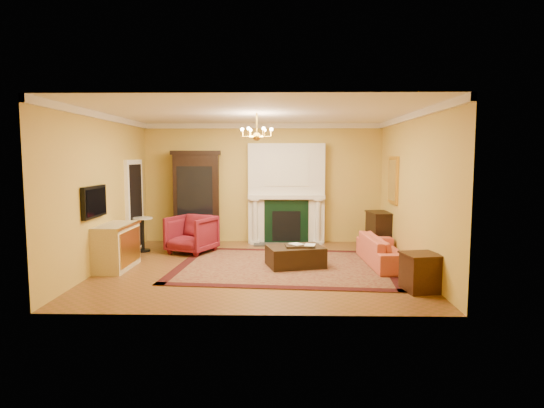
{
  "coord_description": "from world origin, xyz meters",
  "views": [
    {
      "loc": [
        0.47,
        -8.78,
        2.16
      ],
      "look_at": [
        0.29,
        0.3,
        1.22
      ],
      "focal_mm": 30.0,
      "sensor_mm": 36.0,
      "label": 1
    }
  ],
  "objects_px": {
    "console_table": "(379,231)",
    "commode": "(116,247)",
    "end_table": "(420,273)",
    "coral_sofa": "(386,246)",
    "wingback_armchair": "(192,233)",
    "leather_ottoman": "(295,256)",
    "china_cabinet": "(197,199)",
    "pedestal_table": "(143,232)"
  },
  "relations": [
    {
      "from": "end_table",
      "to": "coral_sofa",
      "type": "bearing_deg",
      "value": 94.37
    },
    {
      "from": "wingback_armchair",
      "to": "end_table",
      "type": "xyz_separation_m",
      "value": [
        4.27,
        -2.87,
        -0.17
      ]
    },
    {
      "from": "pedestal_table",
      "to": "leather_ottoman",
      "type": "xyz_separation_m",
      "value": [
        3.45,
        -1.4,
        -0.24
      ]
    },
    {
      "from": "china_cabinet",
      "to": "commode",
      "type": "xyz_separation_m",
      "value": [
        -1.09,
        -2.67,
        -0.67
      ]
    },
    {
      "from": "console_table",
      "to": "leather_ottoman",
      "type": "height_order",
      "value": "console_table"
    },
    {
      "from": "commode",
      "to": "leather_ottoman",
      "type": "height_order",
      "value": "commode"
    },
    {
      "from": "wingback_armchair",
      "to": "pedestal_table",
      "type": "height_order",
      "value": "wingback_armchair"
    },
    {
      "from": "china_cabinet",
      "to": "commode",
      "type": "bearing_deg",
      "value": -118.22
    },
    {
      "from": "coral_sofa",
      "to": "leather_ottoman",
      "type": "relative_size",
      "value": 1.89
    },
    {
      "from": "commode",
      "to": "console_table",
      "type": "height_order",
      "value": "commode"
    },
    {
      "from": "end_table",
      "to": "console_table",
      "type": "bearing_deg",
      "value": 88.99
    },
    {
      "from": "china_cabinet",
      "to": "end_table",
      "type": "xyz_separation_m",
      "value": [
        4.36,
        -4.06,
        -0.81
      ]
    },
    {
      "from": "coral_sofa",
      "to": "commode",
      "type": "bearing_deg",
      "value": 91.66
    },
    {
      "from": "pedestal_table",
      "to": "commode",
      "type": "distance_m",
      "value": 1.62
    },
    {
      "from": "commode",
      "to": "leather_ottoman",
      "type": "relative_size",
      "value": 1.1
    },
    {
      "from": "pedestal_table",
      "to": "console_table",
      "type": "distance_m",
      "value": 5.49
    },
    {
      "from": "console_table",
      "to": "end_table",
      "type": "bearing_deg",
      "value": -97.86
    },
    {
      "from": "china_cabinet",
      "to": "coral_sofa",
      "type": "height_order",
      "value": "china_cabinet"
    },
    {
      "from": "wingback_armchair",
      "to": "pedestal_table",
      "type": "relative_size",
      "value": 1.18
    },
    {
      "from": "wingback_armchair",
      "to": "console_table",
      "type": "xyz_separation_m",
      "value": [
        4.33,
        0.52,
        -0.04
      ]
    },
    {
      "from": "coral_sofa",
      "to": "end_table",
      "type": "height_order",
      "value": "coral_sofa"
    },
    {
      "from": "china_cabinet",
      "to": "pedestal_table",
      "type": "relative_size",
      "value": 2.81
    },
    {
      "from": "pedestal_table",
      "to": "end_table",
      "type": "xyz_separation_m",
      "value": [
        5.42,
        -3.0,
        -0.16
      ]
    },
    {
      "from": "console_table",
      "to": "leather_ottoman",
      "type": "distance_m",
      "value": 2.72
    },
    {
      "from": "console_table",
      "to": "wingback_armchair",
      "type": "bearing_deg",
      "value": -179.98
    },
    {
      "from": "wingback_armchair",
      "to": "pedestal_table",
      "type": "bearing_deg",
      "value": -161.68
    },
    {
      "from": "wingback_armchair",
      "to": "console_table",
      "type": "bearing_deg",
      "value": 31.76
    },
    {
      "from": "china_cabinet",
      "to": "leather_ottoman",
      "type": "distance_m",
      "value": 3.55
    },
    {
      "from": "china_cabinet",
      "to": "console_table",
      "type": "xyz_separation_m",
      "value": [
        4.42,
        -0.67,
        -0.68
      ]
    },
    {
      "from": "console_table",
      "to": "commode",
      "type": "bearing_deg",
      "value": -166.84
    },
    {
      "from": "wingback_armchair",
      "to": "coral_sofa",
      "type": "distance_m",
      "value": 4.27
    },
    {
      "from": "end_table",
      "to": "leather_ottoman",
      "type": "relative_size",
      "value": 0.56
    },
    {
      "from": "end_table",
      "to": "leather_ottoman",
      "type": "height_order",
      "value": "end_table"
    },
    {
      "from": "commode",
      "to": "end_table",
      "type": "height_order",
      "value": "commode"
    },
    {
      "from": "end_table",
      "to": "commode",
      "type": "bearing_deg",
      "value": 165.76
    },
    {
      "from": "commode",
      "to": "console_table",
      "type": "relative_size",
      "value": 1.37
    },
    {
      "from": "coral_sofa",
      "to": "pedestal_table",
      "type": "bearing_deg",
      "value": 74.36
    },
    {
      "from": "china_cabinet",
      "to": "leather_ottoman",
      "type": "relative_size",
      "value": 2.09
    },
    {
      "from": "coral_sofa",
      "to": "leather_ottoman",
      "type": "bearing_deg",
      "value": 93.47
    },
    {
      "from": "pedestal_table",
      "to": "end_table",
      "type": "relative_size",
      "value": 1.34
    },
    {
      "from": "wingback_armchair",
      "to": "commode",
      "type": "bearing_deg",
      "value": -103.55
    },
    {
      "from": "china_cabinet",
      "to": "pedestal_table",
      "type": "distance_m",
      "value": 1.63
    }
  ]
}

